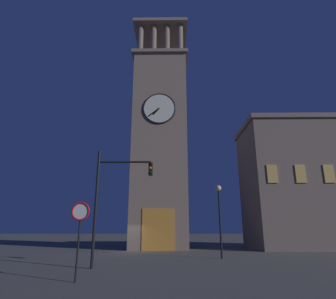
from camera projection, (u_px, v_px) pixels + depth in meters
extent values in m
plane|color=#56544F|center=(127.00, 252.00, 25.16)|extent=(200.00, 200.00, 0.00)
cube|color=gray|center=(160.00, 152.00, 33.33)|extent=(6.02, 7.73, 21.89)
cube|color=gray|center=(161.00, 69.00, 36.39)|extent=(6.62, 8.33, 0.40)
cylinder|color=gray|center=(180.00, 39.00, 33.82)|extent=(0.70, 0.70, 3.93)
cylinder|color=gray|center=(167.00, 39.00, 33.84)|extent=(0.70, 0.70, 3.93)
cylinder|color=gray|center=(154.00, 39.00, 33.85)|extent=(0.70, 0.70, 3.93)
cylinder|color=gray|center=(140.00, 39.00, 33.87)|extent=(0.70, 0.70, 3.93)
cylinder|color=gray|center=(179.00, 69.00, 40.10)|extent=(0.70, 0.70, 3.93)
cylinder|color=gray|center=(168.00, 69.00, 40.12)|extent=(0.70, 0.70, 3.93)
cylinder|color=gray|center=(156.00, 69.00, 40.13)|extent=(0.70, 0.70, 3.93)
cylinder|color=gray|center=(145.00, 69.00, 40.15)|extent=(0.70, 0.70, 3.93)
cube|color=gray|center=(161.00, 41.00, 37.58)|extent=(6.62, 8.33, 0.40)
cylinder|color=black|center=(161.00, 31.00, 38.04)|extent=(0.12, 0.12, 2.94)
cylinder|color=silver|center=(159.00, 108.00, 30.61)|extent=(3.47, 0.12, 3.47)
torus|color=black|center=(159.00, 108.00, 30.59)|extent=(3.63, 0.16, 3.63)
cube|color=black|center=(156.00, 111.00, 30.42)|extent=(0.72, 0.06, 0.80)
cube|color=black|center=(154.00, 112.00, 30.39)|extent=(1.22, 0.06, 1.02)
cube|color=orange|center=(158.00, 229.00, 27.20)|extent=(3.20, 0.24, 4.00)
cube|color=#75665B|center=(323.00, 186.00, 30.83)|extent=(16.61, 7.73, 13.16)
cube|color=#75665B|center=(314.00, 128.00, 32.71)|extent=(17.01, 8.13, 0.50)
cube|color=#E0B259|center=(329.00, 174.00, 27.26)|extent=(1.00, 0.12, 1.80)
cube|color=#E0B259|center=(301.00, 174.00, 27.29)|extent=(1.00, 0.12, 1.80)
cube|color=#E0B259|center=(272.00, 174.00, 27.32)|extent=(1.00, 0.12, 1.80)
cylinder|color=black|center=(96.00, 207.00, 15.60)|extent=(0.16, 0.16, 6.46)
cylinder|color=black|center=(125.00, 162.00, 16.28)|extent=(3.04, 0.12, 0.12)
cube|color=black|center=(151.00, 169.00, 16.15)|extent=(0.22, 0.30, 0.75)
sphere|color=#360505|center=(150.00, 164.00, 16.05)|extent=(0.16, 0.16, 0.16)
sphere|color=orange|center=(150.00, 168.00, 15.98)|extent=(0.16, 0.16, 0.16)
sphere|color=#063316|center=(150.00, 172.00, 15.91)|extent=(0.16, 0.16, 0.16)
cylinder|color=black|center=(220.00, 224.00, 20.38)|extent=(0.14, 0.14, 4.78)
sphere|color=#F9DB8C|center=(218.00, 188.00, 21.09)|extent=(0.44, 0.44, 0.44)
cylinder|color=black|center=(78.00, 245.00, 11.30)|extent=(0.08, 0.08, 2.83)
cylinder|color=white|center=(81.00, 211.00, 11.63)|extent=(0.70, 0.04, 0.70)
torus|color=red|center=(80.00, 211.00, 11.61)|extent=(0.78, 0.08, 0.78)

